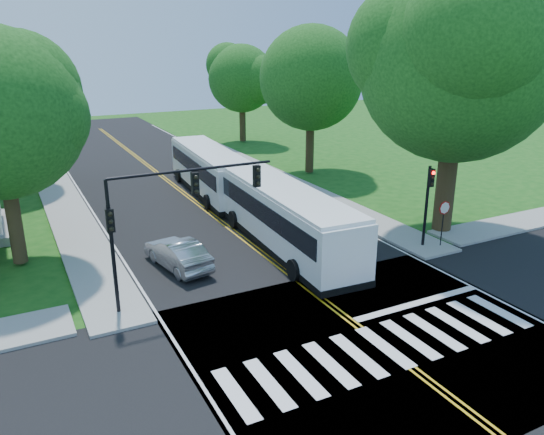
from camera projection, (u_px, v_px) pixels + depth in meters
ground at (376, 341)px, 19.99m from camera, size 140.00×140.00×0.00m
road at (207, 211)px, 35.17m from camera, size 14.00×96.00×0.01m
cross_road at (376, 341)px, 19.99m from camera, size 60.00×12.00×0.01m
center_line at (188, 196)px, 38.54m from camera, size 0.36×70.00×0.01m
edge_line_w at (91, 209)px, 35.59m from camera, size 0.12×70.00×0.01m
edge_line_e at (271, 185)px, 41.49m from camera, size 0.12×70.00×0.01m
crosswalk at (385, 347)px, 19.57m from camera, size 12.60×3.00×0.01m
stop_bar at (418, 303)px, 22.86m from camera, size 6.60×0.40×0.01m
sidewalk_nw at (62, 200)px, 37.45m from camera, size 2.60×40.00×0.15m
sidewalk_ne at (271, 174)px, 44.65m from camera, size 2.60×40.00×0.15m
tree_ne_big at (459, 63)px, 28.46m from camera, size 10.80×10.80×14.91m
tree_west_far at (2, 95)px, 38.30m from camera, size 7.60×7.60×10.67m
tree_east_mid at (311, 78)px, 42.73m from camera, size 8.40×8.40×11.93m
tree_east_far at (242, 79)px, 56.97m from camera, size 7.20×7.20×10.34m
signal_nw at (168, 206)px, 21.48m from camera, size 7.15×0.46×5.66m
signal_ne at (428, 196)px, 28.04m from camera, size 0.30×0.46×4.40m
stop_sign at (444, 213)px, 28.29m from camera, size 0.76×0.08×2.53m
bus_lead at (285, 217)px, 28.40m from camera, size 3.65×13.10×3.36m
bus_follow at (210, 170)px, 38.84m from camera, size 3.71×12.80×3.27m
hatchback at (178, 254)px, 26.17m from camera, size 2.35×4.73×1.49m
suv at (311, 205)px, 34.43m from camera, size 3.03×4.83×1.24m
dark_sedan at (301, 203)px, 34.55m from camera, size 3.36×4.89×1.31m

